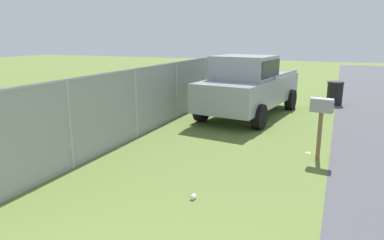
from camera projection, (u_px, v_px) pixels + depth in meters
name	position (u px, v px, depth m)	size (l,w,h in m)	color
mailbox	(322.00, 110.00, 7.72)	(0.27, 0.50, 1.40)	brown
pickup_truck	(248.00, 84.00, 12.00)	(5.33, 2.77, 2.09)	#93999E
trash_bin	(335.00, 93.00, 14.20)	(0.63, 0.63, 0.94)	black
fence_section	(158.00, 94.00, 10.61)	(12.85, 0.07, 1.89)	#9EA3A8
litter_wrapper_near_hydrant	(308.00, 153.00, 8.38)	(0.12, 0.08, 0.01)	silver
litter_cup_far_scatter	(193.00, 197.00, 5.99)	(0.08, 0.08, 0.10)	white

